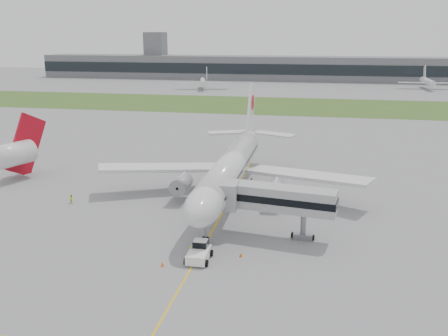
% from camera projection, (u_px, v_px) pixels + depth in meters
% --- Properties ---
extents(ground, '(600.00, 600.00, 0.00)m').
position_uv_depth(ground, '(226.00, 207.00, 82.59)').
color(ground, gray).
rests_on(ground, ground).
extents(apron_markings, '(70.00, 70.00, 0.04)m').
position_uv_depth(apron_markings, '(220.00, 217.00, 77.85)').
color(apron_markings, yellow).
rests_on(apron_markings, ground).
extents(grass_strip, '(600.00, 50.00, 0.02)m').
position_uv_depth(grass_strip, '(284.00, 106.00, 196.18)').
color(grass_strip, '#385821').
rests_on(grass_strip, ground).
extents(terminal_building, '(320.00, 22.30, 14.00)m').
position_uv_depth(terminal_building, '(299.00, 68.00, 298.34)').
color(terminal_building, slate).
rests_on(terminal_building, ground).
extents(control_tower, '(12.00, 12.00, 56.00)m').
position_uv_depth(control_tower, '(157.00, 77.00, 318.97)').
color(control_tower, slate).
rests_on(control_tower, ground).
extents(airliner, '(48.13, 53.95, 17.88)m').
position_uv_depth(airliner, '(232.00, 166.00, 85.71)').
color(airliner, silver).
rests_on(airliner, ground).
extents(pushback_tug, '(3.04, 4.45, 2.26)m').
position_uv_depth(pushback_tug, '(199.00, 252.00, 63.14)').
color(pushback_tug, white).
rests_on(pushback_tug, ground).
extents(jet_bridge, '(16.79, 5.76, 7.66)m').
position_uv_depth(jet_bridge, '(272.00, 199.00, 68.99)').
color(jet_bridge, '#9E9EA1').
rests_on(jet_bridge, ground).
extents(safety_cone_left, '(0.44, 0.44, 0.61)m').
position_uv_depth(safety_cone_left, '(162.00, 264.00, 61.41)').
color(safety_cone_left, '#FF5B0D').
rests_on(safety_cone_left, ground).
extents(safety_cone_right, '(0.45, 0.45, 0.62)m').
position_uv_depth(safety_cone_right, '(241.00, 255.00, 64.03)').
color(safety_cone_right, '#FF5B0D').
rests_on(safety_cone_right, ground).
extents(ground_crew_near, '(0.71, 0.68, 1.64)m').
position_uv_depth(ground_crew_near, '(191.00, 252.00, 63.48)').
color(ground_crew_near, '#B5C320').
rests_on(ground_crew_near, ground).
extents(ground_crew_far, '(0.83, 0.94, 1.63)m').
position_uv_depth(ground_crew_far, '(72.00, 199.00, 83.93)').
color(ground_crew_far, '#DFF929').
rests_on(ground_crew_far, ground).
extents(neighbor_aircraft, '(7.68, 16.40, 13.28)m').
position_uv_depth(neighbor_aircraft, '(11.00, 154.00, 96.01)').
color(neighbor_aircraft, '#B30A1A').
rests_on(neighbor_aircraft, ground).
extents(distant_aircraft_left, '(31.45, 29.15, 10.19)m').
position_uv_depth(distant_aircraft_left, '(203.00, 89.00, 252.73)').
color(distant_aircraft_left, silver).
rests_on(distant_aircraft_left, ground).
extents(distant_aircraft_right, '(28.97, 25.66, 10.93)m').
position_uv_depth(distant_aircraft_right, '(427.00, 89.00, 253.03)').
color(distant_aircraft_right, silver).
rests_on(distant_aircraft_right, ground).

